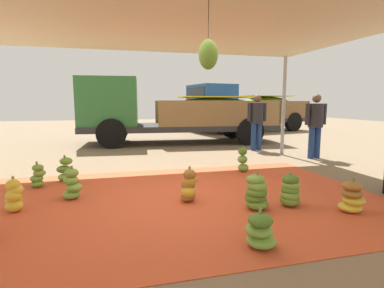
{
  "coord_description": "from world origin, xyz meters",
  "views": [
    {
      "loc": [
        -0.98,
        -4.54,
        1.54
      ],
      "look_at": [
        0.52,
        1.23,
        0.71
      ],
      "focal_mm": 28.24,
      "sensor_mm": 36.0,
      "label": 1
    }
  ],
  "objects_px": {
    "banana_bunch_5": "(260,232)",
    "banana_bunch_10": "(38,177)",
    "banana_bunch_2": "(14,196)",
    "worker_0": "(316,121)",
    "cargo_truck_main": "(171,111)",
    "banana_bunch_9": "(290,191)",
    "banana_bunch_0": "(256,193)",
    "banana_bunch_11": "(352,198)",
    "worker_1": "(257,118)",
    "banana_bunch_4": "(72,185)",
    "banana_bunch_1": "(65,170)",
    "cargo_truck_far": "(245,108)",
    "banana_bunch_7": "(243,160)",
    "banana_bunch_8": "(189,186)"
  },
  "relations": [
    {
      "from": "banana_bunch_5",
      "to": "banana_bunch_10",
      "type": "bearing_deg",
      "value": 132.29
    },
    {
      "from": "banana_bunch_2",
      "to": "banana_bunch_10",
      "type": "xyz_separation_m",
      "value": [
        0.02,
        1.28,
        -0.03
      ]
    },
    {
      "from": "banana_bunch_10",
      "to": "worker_0",
      "type": "distance_m",
      "value": 6.88
    },
    {
      "from": "banana_bunch_5",
      "to": "cargo_truck_main",
      "type": "relative_size",
      "value": 0.06
    },
    {
      "from": "banana_bunch_9",
      "to": "cargo_truck_main",
      "type": "relative_size",
      "value": 0.07
    },
    {
      "from": "banana_bunch_0",
      "to": "banana_bunch_2",
      "type": "height_order",
      "value": "banana_bunch_0"
    },
    {
      "from": "banana_bunch_2",
      "to": "banana_bunch_11",
      "type": "height_order",
      "value": "banana_bunch_2"
    },
    {
      "from": "cargo_truck_main",
      "to": "worker_1",
      "type": "height_order",
      "value": "cargo_truck_main"
    },
    {
      "from": "banana_bunch_9",
      "to": "cargo_truck_main",
      "type": "xyz_separation_m",
      "value": [
        -0.4,
        7.45,
        0.96
      ]
    },
    {
      "from": "banana_bunch_4",
      "to": "cargo_truck_main",
      "type": "relative_size",
      "value": 0.07
    },
    {
      "from": "worker_1",
      "to": "banana_bunch_5",
      "type": "bearing_deg",
      "value": -116.08
    },
    {
      "from": "banana_bunch_10",
      "to": "banana_bunch_11",
      "type": "relative_size",
      "value": 0.98
    },
    {
      "from": "banana_bunch_1",
      "to": "cargo_truck_far",
      "type": "relative_size",
      "value": 0.08
    },
    {
      "from": "banana_bunch_7",
      "to": "banana_bunch_11",
      "type": "height_order",
      "value": "banana_bunch_7"
    },
    {
      "from": "banana_bunch_11",
      "to": "banana_bunch_8",
      "type": "bearing_deg",
      "value": 154.86
    },
    {
      "from": "banana_bunch_2",
      "to": "worker_1",
      "type": "relative_size",
      "value": 0.29
    },
    {
      "from": "banana_bunch_0",
      "to": "banana_bunch_5",
      "type": "xyz_separation_m",
      "value": [
        -0.5,
        -1.09,
        -0.06
      ]
    },
    {
      "from": "banana_bunch_0",
      "to": "worker_1",
      "type": "relative_size",
      "value": 0.31
    },
    {
      "from": "banana_bunch_11",
      "to": "worker_0",
      "type": "height_order",
      "value": "worker_0"
    },
    {
      "from": "banana_bunch_10",
      "to": "worker_1",
      "type": "bearing_deg",
      "value": 27.03
    },
    {
      "from": "banana_bunch_7",
      "to": "banana_bunch_9",
      "type": "relative_size",
      "value": 1.12
    },
    {
      "from": "banana_bunch_11",
      "to": "cargo_truck_main",
      "type": "relative_size",
      "value": 0.07
    },
    {
      "from": "cargo_truck_main",
      "to": "banana_bunch_1",
      "type": "bearing_deg",
      "value": -121.24
    },
    {
      "from": "banana_bunch_11",
      "to": "worker_1",
      "type": "xyz_separation_m",
      "value": [
        1.23,
        5.43,
        0.83
      ]
    },
    {
      "from": "banana_bunch_4",
      "to": "banana_bunch_10",
      "type": "xyz_separation_m",
      "value": [
        -0.69,
        0.87,
        -0.03
      ]
    },
    {
      "from": "cargo_truck_far",
      "to": "banana_bunch_5",
      "type": "bearing_deg",
      "value": -113.64
    },
    {
      "from": "banana_bunch_10",
      "to": "worker_0",
      "type": "xyz_separation_m",
      "value": [
        6.71,
        1.27,
        0.82
      ]
    },
    {
      "from": "banana_bunch_5",
      "to": "banana_bunch_11",
      "type": "height_order",
      "value": "banana_bunch_11"
    },
    {
      "from": "cargo_truck_main",
      "to": "banana_bunch_5",
      "type": "bearing_deg",
      "value": -94.31
    },
    {
      "from": "banana_bunch_2",
      "to": "worker_0",
      "type": "distance_m",
      "value": 7.24
    },
    {
      "from": "banana_bunch_4",
      "to": "banana_bunch_7",
      "type": "distance_m",
      "value": 3.6
    },
    {
      "from": "banana_bunch_1",
      "to": "banana_bunch_7",
      "type": "relative_size",
      "value": 0.88
    },
    {
      "from": "banana_bunch_4",
      "to": "banana_bunch_9",
      "type": "distance_m",
      "value": 3.39
    },
    {
      "from": "banana_bunch_0",
      "to": "banana_bunch_5",
      "type": "bearing_deg",
      "value": -114.5
    },
    {
      "from": "banana_bunch_8",
      "to": "banana_bunch_11",
      "type": "xyz_separation_m",
      "value": [
        2.11,
        -0.99,
        -0.04
      ]
    },
    {
      "from": "banana_bunch_2",
      "to": "banana_bunch_5",
      "type": "xyz_separation_m",
      "value": [
        2.85,
        -1.84,
        -0.05
      ]
    },
    {
      "from": "banana_bunch_5",
      "to": "cargo_truck_far",
      "type": "xyz_separation_m",
      "value": [
        5.32,
        12.17,
        1.04
      ]
    },
    {
      "from": "banana_bunch_0",
      "to": "banana_bunch_8",
      "type": "bearing_deg",
      "value": 148.0
    },
    {
      "from": "banana_bunch_0",
      "to": "banana_bunch_9",
      "type": "height_order",
      "value": "banana_bunch_0"
    },
    {
      "from": "banana_bunch_0",
      "to": "cargo_truck_far",
      "type": "height_order",
      "value": "cargo_truck_far"
    },
    {
      "from": "banana_bunch_5",
      "to": "banana_bunch_2",
      "type": "bearing_deg",
      "value": 147.22
    },
    {
      "from": "banana_bunch_2",
      "to": "banana_bunch_5",
      "type": "bearing_deg",
      "value": -32.78
    },
    {
      "from": "banana_bunch_8",
      "to": "cargo_truck_far",
      "type": "relative_size",
      "value": 0.08
    },
    {
      "from": "banana_bunch_5",
      "to": "banana_bunch_4",
      "type": "bearing_deg",
      "value": 133.61
    },
    {
      "from": "banana_bunch_7",
      "to": "worker_0",
      "type": "distance_m",
      "value": 2.9
    },
    {
      "from": "banana_bunch_2",
      "to": "banana_bunch_5",
      "type": "relative_size",
      "value": 1.16
    },
    {
      "from": "banana_bunch_5",
      "to": "banana_bunch_8",
      "type": "relative_size",
      "value": 0.79
    },
    {
      "from": "cargo_truck_main",
      "to": "worker_0",
      "type": "height_order",
      "value": "cargo_truck_main"
    },
    {
      "from": "banana_bunch_1",
      "to": "banana_bunch_7",
      "type": "bearing_deg",
      "value": -2.3
    },
    {
      "from": "worker_0",
      "to": "worker_1",
      "type": "height_order",
      "value": "worker_1"
    }
  ]
}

